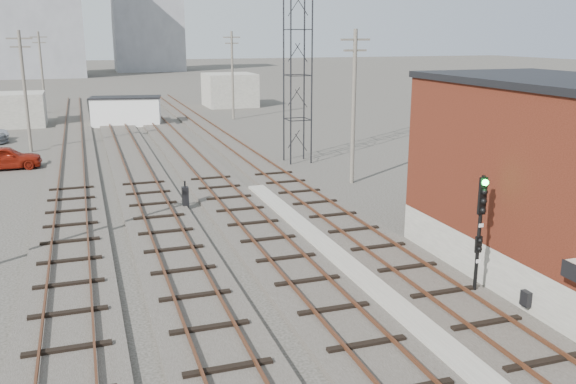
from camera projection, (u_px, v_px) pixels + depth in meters
name	position (u px, v px, depth m)	size (l,w,h in m)	color
ground	(169.00, 119.00, 64.08)	(320.00, 320.00, 0.00)	#282621
track_right	(242.00, 153.00, 45.58)	(3.20, 90.00, 0.39)	#332D28
track_mid_right	(188.00, 156.00, 44.34)	(3.20, 90.00, 0.39)	#332D28
track_mid_left	(132.00, 159.00, 43.10)	(3.20, 90.00, 0.39)	#332D28
track_left	(72.00, 163.00, 41.86)	(3.20, 90.00, 0.39)	#332D28
platform_curb	(361.00, 278.00, 22.03)	(0.90, 28.00, 0.26)	gray
brick_building	(569.00, 182.00, 21.48)	(6.54, 12.20, 7.22)	gray
lattice_tower	(298.00, 53.00, 40.98)	(1.60, 1.60, 15.00)	black
utility_pole_left_b	(25.00, 88.00, 45.25)	(1.80, 0.24, 9.00)	#595147
utility_pole_left_c	(42.00, 70.00, 68.17)	(1.80, 0.24, 9.00)	#595147
utility_pole_right_a	(354.00, 103.00, 35.55)	(1.80, 0.24, 9.00)	#595147
utility_pole_right_b	(232.00, 73.00, 63.06)	(1.80, 0.24, 9.00)	#595147
apartment_left	(24.00, 2.00, 123.51)	(22.00, 14.00, 30.00)	gray
apartment_right	(147.00, 16.00, 145.82)	(16.00, 12.00, 26.00)	gray
shed_left	(1.00, 110.00, 58.72)	(8.00, 5.00, 3.20)	gray
shed_right	(230.00, 90.00, 75.54)	(6.00, 6.00, 4.00)	gray
signal_mast	(480.00, 226.00, 20.30)	(0.40, 0.42, 4.22)	gray
switch_stand	(185.00, 197.00, 31.08)	(0.32, 0.32, 1.38)	black
site_trailer	(126.00, 111.00, 59.58)	(7.09, 4.02, 2.82)	white
car_red	(5.00, 158.00, 40.27)	(1.84, 4.58, 1.56)	maroon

